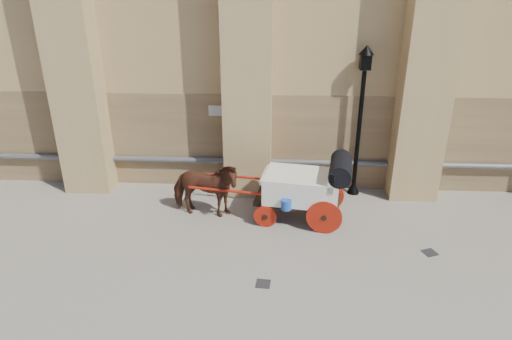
{
  "coord_description": "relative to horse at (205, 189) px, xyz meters",
  "views": [
    {
      "loc": [
        -0.06,
        -9.24,
        6.46
      ],
      "look_at": [
        -0.67,
        1.99,
        1.45
      ],
      "focal_mm": 32.0,
      "sensor_mm": 36.0,
      "label": 1
    }
  ],
  "objects": [
    {
      "name": "carriage",
      "position": [
        2.82,
        -0.04,
        0.2
      ],
      "size": [
        4.5,
        1.82,
        1.91
      ],
      "rotation": [
        0.0,
        0.0,
        -0.15
      ],
      "color": "black",
      "rests_on": "ground"
    },
    {
      "name": "drain_grate_near",
      "position": [
        1.75,
        -2.98,
        -0.83
      ],
      "size": [
        0.35,
        0.35,
        0.01
      ],
      "primitive_type": "cube",
      "rotation": [
        0.0,
        0.0,
        -0.09
      ],
      "color": "black",
      "rests_on": "ground"
    },
    {
      "name": "horse",
      "position": [
        0.0,
        0.0,
        0.0
      ],
      "size": [
        2.08,
        1.14,
        1.67
      ],
      "primitive_type": "imported",
      "rotation": [
        0.0,
        0.0,
        1.45
      ],
      "color": "brown",
      "rests_on": "ground"
    },
    {
      "name": "ground",
      "position": [
        2.09,
        -1.98,
        -0.84
      ],
      "size": [
        90.0,
        90.0,
        0.0
      ],
      "primitive_type": "plane",
      "color": "slate",
      "rests_on": "ground"
    },
    {
      "name": "drain_grate_far",
      "position": [
        5.81,
        -1.54,
        -0.83
      ],
      "size": [
        0.42,
        0.42,
        0.01
      ],
      "primitive_type": "cube",
      "rotation": [
        0.0,
        0.0,
        0.39
      ],
      "color": "black",
      "rests_on": "ground"
    },
    {
      "name": "street_lamp",
      "position": [
        4.37,
        1.68,
        1.58
      ],
      "size": [
        0.42,
        0.42,
        4.52
      ],
      "color": "black",
      "rests_on": "ground"
    }
  ]
}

